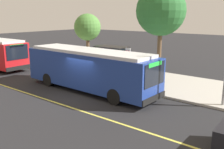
{
  "coord_description": "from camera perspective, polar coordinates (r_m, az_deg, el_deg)",
  "views": [
    {
      "loc": [
        11.86,
        -11.7,
        5.31
      ],
      "look_at": [
        1.2,
        1.62,
        1.3
      ],
      "focal_mm": 40.83,
      "sensor_mm": 36.0,
      "label": 1
    }
  ],
  "objects": [
    {
      "name": "ground_plane",
      "position": [
        17.48,
        -6.41,
        -4.53
      ],
      "size": [
        120.0,
        120.0,
        0.0
      ],
      "primitive_type": "plane",
      "color": "#232326"
    },
    {
      "name": "street_tree_upstreet",
      "position": [
        27.73,
        -5.52,
        10.43
      ],
      "size": [
        2.85,
        2.85,
        5.3
      ],
      "color": "brown",
      "rests_on": "sidewalk_curb"
    },
    {
      "name": "waiting_bench",
      "position": [
        22.84,
        -0.18,
        1.42
      ],
      "size": [
        1.6,
        0.48,
        0.95
      ],
      "color": "brown",
      "rests_on": "sidewalk_curb"
    },
    {
      "name": "route_sign_post",
      "position": [
        19.03,
        3.58,
        3.06
      ],
      "size": [
        0.44,
        0.08,
        2.8
      ],
      "color": "#333338",
      "rests_on": "sidewalk_curb"
    },
    {
      "name": "lane_stripe_center",
      "position": [
        16.09,
        -11.99,
        -6.32
      ],
      "size": [
        36.0,
        0.14,
        0.01
      ],
      "primitive_type": "cube",
      "color": "#E0D64C",
      "rests_on": "ground_plane"
    },
    {
      "name": "sidewalk_curb",
      "position": [
        21.94,
        4.72,
        -0.62
      ],
      "size": [
        44.0,
        6.4,
        0.15
      ],
      "primitive_type": "cube",
      "color": "#B7B2A8",
      "rests_on": "ground_plane"
    },
    {
      "name": "street_tree_near_shelter",
      "position": [
        21.52,
        10.89,
        13.78
      ],
      "size": [
        4.04,
        4.04,
        7.5
      ],
      "color": "brown",
      "rests_on": "sidewalk_curb"
    },
    {
      "name": "bus_shelter",
      "position": [
        22.61,
        -0.23,
        4.6
      ],
      "size": [
        2.9,
        1.6,
        2.48
      ],
      "color": "#333338",
      "rests_on": "sidewalk_curb"
    },
    {
      "name": "transit_bus_main",
      "position": [
        18.05,
        -5.21,
        1.37
      ],
      "size": [
        10.74,
        2.73,
        2.95
      ],
      "color": "navy",
      "rests_on": "ground_plane"
    }
  ]
}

